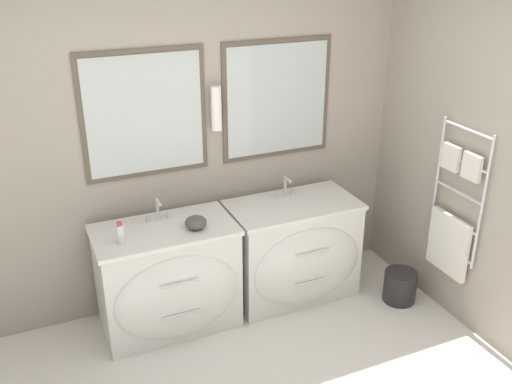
# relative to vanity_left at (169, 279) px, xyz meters

# --- Properties ---
(wall_back) EXTENTS (4.97, 0.16, 2.60)m
(wall_back) POSITION_rel_vanity_left_xyz_m (0.30, 0.38, 0.91)
(wall_back) COLOR #9E9384
(wall_back) RESTS_ON ground_plane
(wall_right) EXTENTS (0.13, 3.63, 2.60)m
(wall_right) POSITION_rel_vanity_left_xyz_m (2.00, -0.61, 0.89)
(wall_right) COLOR #9E9384
(wall_right) RESTS_ON ground_plane
(vanity_left) EXTENTS (0.98, 0.60, 0.79)m
(vanity_left) POSITION_rel_vanity_left_xyz_m (0.00, 0.00, 0.00)
(vanity_left) COLOR silver
(vanity_left) RESTS_ON ground_plane
(vanity_right) EXTENTS (0.98, 0.60, 0.79)m
(vanity_right) POSITION_rel_vanity_left_xyz_m (1.00, 0.00, 0.00)
(vanity_right) COLOR silver
(vanity_right) RESTS_ON ground_plane
(faucet_left) EXTENTS (0.17, 0.10, 0.16)m
(faucet_left) POSITION_rel_vanity_left_xyz_m (0.00, 0.17, 0.46)
(faucet_left) COLOR silver
(faucet_left) RESTS_ON vanity_left
(faucet_right) EXTENTS (0.17, 0.10, 0.16)m
(faucet_right) POSITION_rel_vanity_left_xyz_m (1.00, 0.17, 0.46)
(faucet_right) COLOR silver
(faucet_right) RESTS_ON vanity_right
(toiletry_bottle) EXTENTS (0.05, 0.05, 0.15)m
(toiletry_bottle) POSITION_rel_vanity_left_xyz_m (-0.31, -0.05, 0.46)
(toiletry_bottle) COLOR silver
(toiletry_bottle) RESTS_ON vanity_left
(amenity_bowl) EXTENTS (0.15, 0.15, 0.09)m
(amenity_bowl) POSITION_rel_vanity_left_xyz_m (0.20, -0.06, 0.43)
(amenity_bowl) COLOR #4C4742
(amenity_bowl) RESTS_ON vanity_left
(waste_bin) EXTENTS (0.25, 0.25, 0.25)m
(waste_bin) POSITION_rel_vanity_left_xyz_m (1.72, -0.41, -0.27)
(waste_bin) COLOR #282626
(waste_bin) RESTS_ON ground_plane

